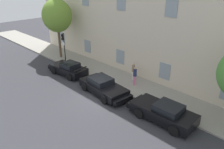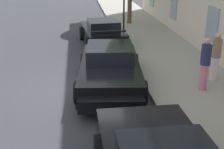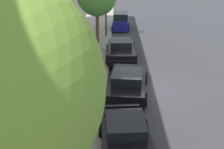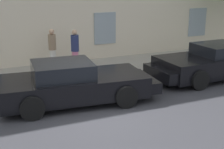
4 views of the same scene
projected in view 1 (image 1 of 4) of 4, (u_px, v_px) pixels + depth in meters
name	position (u px, v px, depth m)	size (l,w,h in m)	color
ground_plane	(98.00, 98.00, 18.45)	(80.00, 80.00, 0.00)	#333338
sidewalk	(128.00, 83.00, 20.91)	(60.00, 3.53, 0.14)	gray
building_facade	(158.00, 14.00, 21.07)	(34.11, 5.09, 12.13)	beige
sportscar_red_lead	(68.00, 68.00, 22.79)	(4.62, 2.36, 1.35)	black
sportscar_yellow_flank	(104.00, 87.00, 18.90)	(5.22, 2.58, 1.37)	black
sportscar_white_middle	(162.00, 111.00, 15.51)	(4.93, 2.28, 1.38)	black
tree_near_kerb	(57.00, 16.00, 25.48)	(3.46, 3.46, 7.00)	brown
traffic_light	(63.00, 43.00, 24.71)	(0.44, 0.36, 3.51)	black
pedestrian_admiring	(135.00, 76.00, 20.11)	(0.37, 0.37, 1.76)	pink
pedestrian_strolling	(133.00, 71.00, 21.08)	(0.40, 0.40, 1.74)	silver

